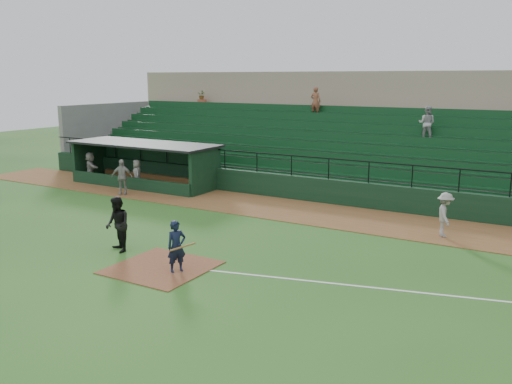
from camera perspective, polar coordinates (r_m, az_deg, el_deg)
The scene contains 12 objects.
ground at distance 18.56m, azimuth -7.90°, elevation -7.00°, with size 90.00×90.00×0.00m, color #2B5D1E.
warning_track at distance 25.05m, azimuth 3.48°, elevation -1.87°, with size 40.00×4.00×0.03m, color brown.
home_plate_dirt at distance 17.83m, azimuth -9.91°, elevation -7.82°, with size 3.00×3.00×0.03m, color brown.
foul_line at distance 16.34m, azimuth 18.01°, elevation -10.16°, with size 18.00×0.09×0.01m, color white.
stadium_structure at distance 32.32m, azimuth 10.39°, elevation 5.20°, with size 38.00×13.08×6.40m.
dugout at distance 31.52m, azimuth -11.17°, elevation 3.22°, with size 8.90×3.20×2.42m.
batter_at_plate at distance 17.11m, azimuth -8.36°, elevation -5.72°, with size 1.12×0.73×1.67m.
umpire at distance 19.49m, azimuth -14.38°, elevation -3.34°, with size 0.95×0.74×1.96m, color black.
runner at distance 21.84m, azimuth 19.28°, elevation -2.26°, with size 1.10×0.63×1.70m, color gray.
dugout_player_a at distance 28.89m, azimuth -13.95°, elevation 1.55°, with size 1.08×0.45×1.85m, color gray.
dugout_player_b at distance 30.37m, azimuth -12.39°, elevation 1.87°, with size 0.77×0.50×1.58m, color gray.
dugout_player_c at distance 32.77m, azimuth -17.03°, elevation 2.51°, with size 1.64×0.52×1.76m, color gray.
Camera 1 is at (10.99, -13.71, 5.99)m, focal length 37.98 mm.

